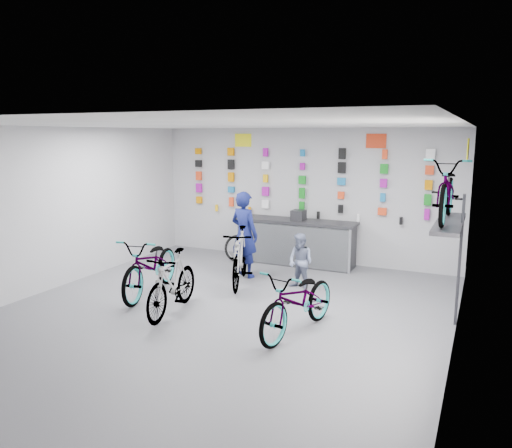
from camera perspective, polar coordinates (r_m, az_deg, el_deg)
The scene contains 20 objects.
floor at distance 8.15m, azimuth -4.40°, elevation -10.34°, with size 8.00×8.00×0.00m, color #55555A.
ceiling at distance 7.63m, azimuth -4.72°, elevation 11.25°, with size 8.00×8.00×0.00m, color white.
wall_back at distance 11.37m, azimuth 5.39°, elevation 3.31°, with size 7.00×7.00×0.00m, color #AAAAAC.
wall_left at distance 9.93m, azimuth -22.45°, elevation 1.58°, with size 8.00×8.00×0.00m, color #AAAAAC.
wall_right at distance 6.78m, azimuth 22.19°, elevation -2.10°, with size 8.00×8.00×0.00m, color #AAAAAC.
counter at distance 11.11m, azimuth 4.51°, elevation -2.14°, with size 2.70×0.66×1.00m.
merch_wall at distance 11.26m, azimuth 5.42°, elevation 4.86°, with size 5.57×0.08×1.57m.
wall_bracket at distance 7.98m, azimuth 21.39°, elevation -0.55°, with size 0.39×1.90×2.00m.
sign_left at distance 11.85m, azimuth -1.48°, elevation 9.55°, with size 0.42×0.02×0.30m, color yellow.
sign_right at distance 10.84m, azimuth 13.57°, elevation 9.21°, with size 0.42×0.02×0.30m, color red.
sign_side at distance 7.85m, azimuth 23.07°, elevation 7.90°, with size 0.02×0.40×0.30m, color yellow.
bike_left at distance 9.18m, azimuth -11.88°, elevation -4.61°, with size 0.72×2.06×1.08m, color gray.
bike_center at distance 8.16m, azimuth -9.56°, elevation -6.65°, with size 0.48×1.69×1.02m, color gray.
bike_right at distance 7.29m, azimuth 4.93°, elevation -8.73°, with size 0.66×1.89×0.99m, color gray.
bike_service at distance 9.55m, azimuth -1.82°, elevation -3.77°, with size 0.52×1.83×1.10m, color gray.
bike_wall at distance 7.90m, azimuth 21.10°, elevation 3.69°, with size 0.63×1.80×0.95m, color gray.
clerk at distance 10.04m, azimuth -1.35°, elevation -1.19°, with size 0.64×0.42×1.74m, color #0F154A.
customer at distance 9.31m, azimuth 5.11°, elevation -4.32°, with size 0.51×0.40×1.06m, color slate.
spare_wheel at distance 11.31m, azimuth -2.11°, elevation -2.82°, with size 0.64×0.26×0.63m.
register at distance 10.98m, azimuth 4.88°, elevation 1.02°, with size 0.28×0.30×0.22m, color black.
Camera 1 is at (3.76, -6.64, 2.86)m, focal length 35.00 mm.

